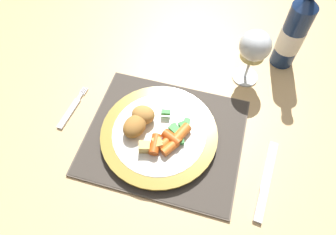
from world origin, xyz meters
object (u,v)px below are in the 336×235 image
dining_table (187,106)px  dinner_plate (159,134)px  bottle (294,32)px  table_knife (265,187)px  fork (71,110)px  wine_glass (254,48)px

dining_table → dinner_plate: (-0.03, -0.16, 0.10)m
dining_table → bottle: bottle is taller
dinner_plate → table_knife: (0.25, -0.05, -0.01)m
table_knife → bottle: bottle is taller
dinner_plate → bottle: bottle is taller
bottle → fork: bearing=-147.7°
table_knife → wine_glass: bearing=105.7°
dining_table → bottle: (0.22, 0.16, 0.18)m
dinner_plate → fork: (-0.23, 0.01, -0.01)m
fork → table_knife: (0.48, -0.07, 0.00)m
dining_table → table_knife: bearing=-44.9°
dining_table → table_knife: size_ratio=7.57×
fork → bottle: bottle is taller
dining_table → dinner_plate: dinner_plate is taller
wine_glass → bottle: (0.09, 0.08, -0.00)m
dinner_plate → dining_table: bearing=78.4°
fork → table_knife: table_knife is taller
fork → wine_glass: bearing=29.3°
wine_glass → dinner_plate: bearing=-125.1°
dining_table → bottle: bearing=35.9°
wine_glass → dining_table: bearing=-150.4°
fork → wine_glass: size_ratio=0.86×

